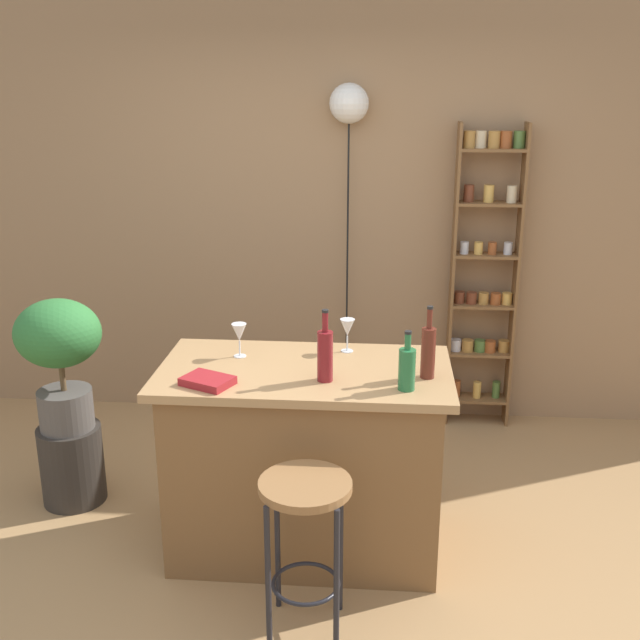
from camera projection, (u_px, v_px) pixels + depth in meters
The scene contains 14 objects.
ground at pixel (299, 581), 3.50m from camera, with size 12.00×12.00×0.00m, color #A37A4C.
back_wall at pixel (330, 208), 4.92m from camera, with size 6.40×0.10×2.80m, color #997551.
kitchen_counter at pixel (305, 458), 3.64m from camera, with size 1.35×0.73×0.93m.
bar_stool at pixel (305, 519), 3.04m from camera, with size 0.37×0.37×0.69m.
spice_shelf at pixel (484, 273), 4.81m from camera, with size 0.42×0.16×1.95m.
plant_stool at pixel (72, 464), 4.11m from camera, with size 0.34×0.34×0.43m, color #2D2823.
potted_plant at pixel (59, 350), 3.91m from camera, with size 0.44×0.40×0.71m.
bottle_wine_red at pixel (407, 368), 3.23m from camera, with size 0.07×0.07×0.26m.
bottle_spirits_clear at pixel (428, 351), 3.35m from camera, with size 0.06×0.06×0.33m.
bottle_sauce_amber at pixel (325, 354), 3.32m from camera, with size 0.07×0.07×0.33m.
wine_glass_left at pixel (239, 333), 3.61m from camera, with size 0.07×0.07×0.16m.
wine_glass_center at pixel (347, 329), 3.68m from camera, with size 0.07×0.07×0.16m.
cookbook at pixel (208, 381), 3.31m from camera, with size 0.21×0.15×0.04m, color maroon.
pendant_globe_light at pixel (349, 107), 4.61m from camera, with size 0.24×0.24×2.18m.
Camera 1 is at (0.34, -2.94, 2.21)m, focal length 42.76 mm.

